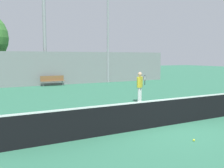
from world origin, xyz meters
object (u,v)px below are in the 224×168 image
object	(u,v)px
light_pole_far_right	(44,24)
tennis_ball	(194,140)
bench_courtside_near	(52,80)
tennis_player	(140,85)
tennis_net	(162,113)
light_pole_near_left	(108,24)

from	to	relation	value
light_pole_far_right	tennis_ball	size ratio (longest dim) A/B	132.75
bench_courtside_near	light_pole_far_right	distance (m)	4.76
tennis_player	light_pole_far_right	distance (m)	12.14
light_pole_far_right	tennis_net	bearing A→B (deg)	-89.63
tennis_player	bench_courtside_near	world-z (taller)	tennis_player
bench_courtside_near	light_pole_near_left	xyz separation A→B (m)	(5.54, 0.47, 4.99)
tennis_player	bench_courtside_near	size ratio (longest dim) A/B	0.82
tennis_net	light_pole_far_right	size ratio (longest dim) A/B	1.22
tennis_player	tennis_ball	world-z (taller)	tennis_player
tennis_net	tennis_ball	distance (m)	1.80
light_pole_near_left	light_pole_far_right	world-z (taller)	light_pole_far_right
light_pole_far_right	bench_courtside_near	bearing A→B (deg)	-69.70
tennis_player	light_pole_near_left	distance (m)	12.24
bench_courtside_near	light_pole_near_left	world-z (taller)	light_pole_near_left
light_pole_near_left	light_pole_far_right	size ratio (longest dim) A/B	0.96
bench_courtside_near	tennis_ball	distance (m)	16.33
tennis_net	light_pole_far_right	bearing A→B (deg)	90.37
tennis_net	tennis_ball	size ratio (longest dim) A/B	161.58
tennis_net	tennis_ball	bearing A→B (deg)	-97.32
bench_courtside_near	tennis_ball	bearing A→B (deg)	-91.62
tennis_net	light_pole_near_left	world-z (taller)	light_pole_near_left
tennis_net	light_pole_near_left	xyz separation A→B (m)	(5.78, 15.06, 5.01)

